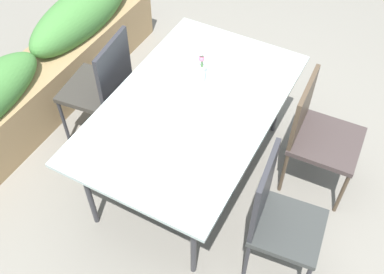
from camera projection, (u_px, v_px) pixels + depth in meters
ground_plane at (201, 170)px, 3.55m from camera, size 12.00×12.00×0.00m
dining_table at (192, 109)px, 3.01m from camera, size 1.71×1.06×0.74m
chair_near_left at (277, 215)px, 2.67m from camera, size 0.46×0.46×0.97m
chair_far_side at (103, 84)px, 3.39m from camera, size 0.50×0.50×0.97m
chair_near_right at (318, 131)px, 3.12m from camera, size 0.48×0.48×0.90m
flower_vase at (201, 68)px, 3.06m from camera, size 0.07×0.07×0.27m
planter_box at (41, 74)px, 3.74m from camera, size 2.78×0.46×0.79m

